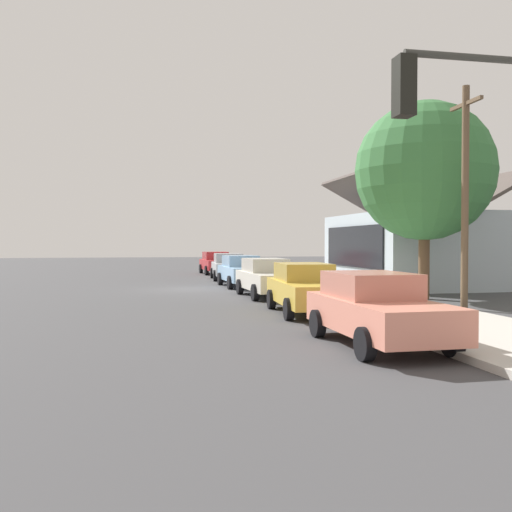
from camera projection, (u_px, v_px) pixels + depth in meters
name	position (u px, v px, depth m)	size (l,w,h in m)	color
ground_plane	(193.00, 289.00, 27.31)	(120.00, 120.00, 0.00)	#424244
sidewalk_curb	(304.00, 286.00, 28.43)	(60.00, 4.20, 0.16)	beige
car_cherry	(216.00, 263.00, 40.58)	(4.41, 2.17, 1.59)	red
car_silver	(229.00, 266.00, 34.54)	(4.70, 2.27, 1.59)	silver
car_skyblue	(242.00, 271.00, 28.97)	(4.67, 2.12, 1.59)	#8CB7E0
car_ivory	(267.00, 277.00, 23.54)	(4.80, 2.10, 1.59)	silver
car_mustard	(306.00, 288.00, 18.06)	(4.71, 2.16, 1.59)	gold
car_coral	(377.00, 308.00, 12.43)	(4.56, 2.13, 1.59)	#EA8C75
storefront_building	(420.00, 247.00, 29.84)	(9.94, 7.73, 5.85)	#ADBCC6
shade_tree	(425.00, 171.00, 22.48)	(5.52, 5.52, 7.87)	brown
traffic_light_main	(506.00, 155.00, 7.87)	(0.37, 2.79, 5.20)	#383833
utility_pole_wooden	(465.00, 193.00, 18.92)	(1.80, 0.24, 7.50)	brown
fire_hydrant_red	(248.00, 270.00, 35.84)	(0.22, 0.22, 0.71)	red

